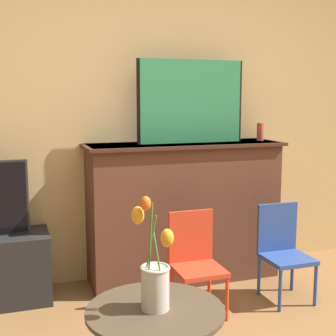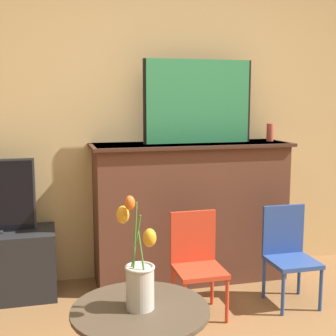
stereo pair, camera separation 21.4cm
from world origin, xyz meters
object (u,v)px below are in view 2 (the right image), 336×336
painting (198,102)px  chair_red (197,259)px  vase_tulips (139,275)px  chair_blue (288,250)px

painting → chair_red: bearing=-108.2°
vase_tulips → painting: bearing=63.1°
chair_red → vase_tulips: size_ratio=1.31×
chair_blue → chair_red: bearing=-179.7°
chair_blue → painting: bearing=130.3°
painting → vase_tulips: bearing=-116.9°
painting → chair_red: 1.19m
chair_blue → vase_tulips: vase_tulips is taller
vase_tulips → chair_blue: bearing=36.2°
chair_red → vase_tulips: bearing=-121.9°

